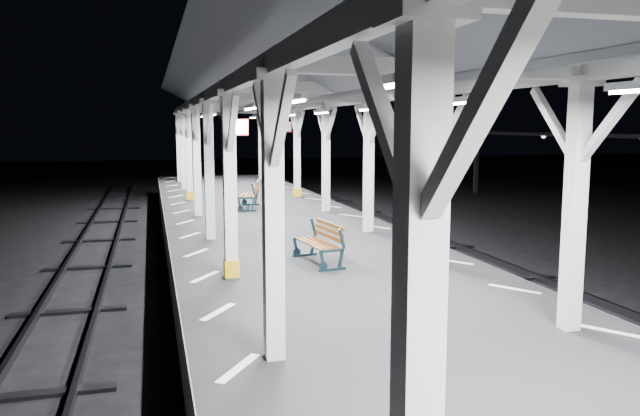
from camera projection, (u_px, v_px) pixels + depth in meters
name	position (u px, v px, depth m)	size (l,w,h in m)	color
ground	(375.00, 361.00, 9.87)	(120.00, 120.00, 0.00)	black
platform	(375.00, 331.00, 9.80)	(6.00, 50.00, 1.00)	black
hazard_stripes_left	(218.00, 312.00, 9.10)	(1.00, 48.00, 0.01)	silver
hazard_stripes_right	(514.00, 289.00, 10.37)	(1.00, 48.00, 0.01)	silver
track_left	(33.00, 391.00, 8.56)	(2.20, 60.00, 0.16)	#2D2D33
track_right	(638.00, 329.00, 11.15)	(2.20, 60.00, 0.16)	#2D2D33
canopy	(379.00, 67.00, 9.24)	(5.40, 49.00, 4.65)	beige
bench_mid	(322.00, 242.00, 12.30)	(0.73, 1.54, 0.80)	#14272E
bench_far	(251.00, 194.00, 20.41)	(0.96, 1.75, 0.90)	#14272E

